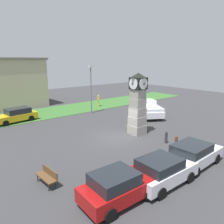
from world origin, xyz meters
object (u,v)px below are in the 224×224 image
Objects in this scene: pedestrian_near_bench at (98,100)px; street_lamp_near_road at (91,86)px; car_by_building at (193,154)px; clock_tower at (138,105)px; bench at (47,176)px; bollard_near_tower at (176,143)px; bollard_mid_row at (166,137)px; car_navy_sedan at (118,187)px; car_end_of_row at (16,115)px; pickup_truck at (148,109)px; car_near_tower at (162,170)px.

pedestrian_near_bench is 4.88m from street_lamp_near_road.
clock_tower is at bearing 75.63° from car_by_building.
clock_tower is 10.62m from bench.
clock_tower is 1.28× the size of car_by_building.
bollard_near_tower is 1.09× the size of bollard_mid_row.
bollard_near_tower reaches higher than bollard_mid_row.
clock_tower is 3.91m from bollard_mid_row.
clock_tower is 1.44× the size of car_navy_sedan.
pickup_truck reaches higher than car_end_of_row.
bollard_near_tower is at bearing -106.09° from pedestrian_near_bench.
car_by_building is 0.73× the size of street_lamp_near_road.
car_by_building is at bearing -104.37° from clock_tower.
car_near_tower is at bearing -116.67° from pedestrian_near_bench.
car_navy_sedan is (-8.01, -6.42, -1.96)m from clock_tower.
car_navy_sedan is at bearing -141.29° from clock_tower.
bollard_mid_row is (0.51, 1.31, -0.05)m from bollard_near_tower.
bollard_mid_row is at bearing 34.45° from car_near_tower.
bollard_near_tower is 17.32m from car_end_of_row.
car_navy_sedan reaches higher than bollard_mid_row.
pedestrian_near_bench is at bearing 56.13° from car_navy_sedan.
street_lamp_near_road is (-3.14, -2.76, 2.52)m from pedestrian_near_bench.
clock_tower is 3.45× the size of bench.
car_by_building is at bearing -25.24° from bench.
car_near_tower is at bearing -6.67° from car_navy_sedan.
pickup_truck is (7.55, 10.43, 0.16)m from car_by_building.
bollard_mid_row is at bearing -87.27° from clock_tower.
bollard_near_tower is at bearing -94.56° from clock_tower.
clock_tower is 3.25× the size of pedestrian_near_bench.
bollard_near_tower is (-0.36, -4.50, -2.20)m from clock_tower.
street_lamp_near_road reaches higher than bench.
car_navy_sedan is 6.30m from car_by_building.
bench is at bearing -164.39° from clock_tower.
car_by_building is 16.58m from street_lamp_near_road.
pedestrian_near_bench is at bearing 73.91° from bollard_near_tower.
street_lamp_near_road is (3.01, 16.07, 2.74)m from car_by_building.
bollard_mid_row is 16.37m from car_end_of_row.
car_by_building is (-1.36, -2.19, 0.21)m from bollard_near_tower.
bollard_near_tower is at bearing -96.80° from street_lamp_near_road.
street_lamp_near_road is at bearing -12.40° from car_end_of_row.
car_near_tower is 0.70× the size of pickup_truck.
street_lamp_near_road is at bearing -138.75° from pedestrian_near_bench.
clock_tower is 9.49m from street_lamp_near_road.
car_navy_sedan reaches higher than car_by_building.
clock_tower reaches higher than car_end_of_row.
street_lamp_near_road is at bearing 47.12° from bench.
car_by_building is at bearing -2.52° from car_navy_sedan.
car_by_building is 9.16m from bench.
bench is (-4.95, 3.98, -0.26)m from car_near_tower.
car_near_tower is (2.96, -0.35, -0.02)m from car_navy_sedan.
bollard_near_tower is 17.32m from pedestrian_near_bench.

